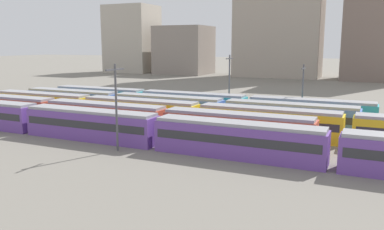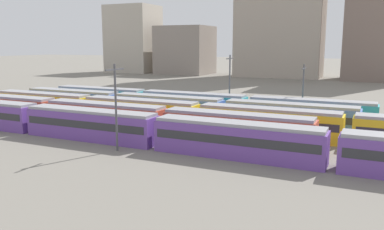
{
  "view_description": "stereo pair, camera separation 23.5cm",
  "coord_description": "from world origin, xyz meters",
  "px_view_note": "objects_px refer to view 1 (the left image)",
  "views": [
    {
      "loc": [
        42.54,
        -38.17,
        11.6
      ],
      "look_at": [
        20.28,
        10.4,
        2.04
      ],
      "focal_mm": 37.08,
      "sensor_mm": 36.0,
      "label": 1
    },
    {
      "loc": [
        42.76,
        -38.08,
        11.6
      ],
      "look_at": [
        20.28,
        10.4,
        2.04
      ],
      "focal_mm": 37.08,
      "sensor_mm": 36.0,
      "label": 2
    }
  ],
  "objects_px": {
    "train_track_4": "(310,112)",
    "catenary_pole_3": "(229,82)",
    "train_track_2": "(200,117)",
    "train_track_0": "(237,139)",
    "train_track_1": "(105,116)",
    "train_track_3": "(167,107)",
    "catenary_pole_1": "(303,89)",
    "catenary_pole_2": "(116,103)"
  },
  "relations": [
    {
      "from": "train_track_4",
      "to": "catenary_pole_3",
      "type": "distance_m",
      "value": 14.31
    },
    {
      "from": "train_track_4",
      "to": "train_track_2",
      "type": "bearing_deg",
      "value": -141.59
    },
    {
      "from": "train_track_0",
      "to": "train_track_1",
      "type": "bearing_deg",
      "value": 165.87
    },
    {
      "from": "train_track_0",
      "to": "train_track_2",
      "type": "distance_m",
      "value": 13.62
    },
    {
      "from": "train_track_4",
      "to": "train_track_3",
      "type": "bearing_deg",
      "value": -166.01
    },
    {
      "from": "train_track_1",
      "to": "train_track_3",
      "type": "bearing_deg",
      "value": 68.52
    },
    {
      "from": "train_track_2",
      "to": "train_track_0",
      "type": "bearing_deg",
      "value": -49.76
    },
    {
      "from": "train_track_2",
      "to": "train_track_3",
      "type": "relative_size",
      "value": 1.34
    },
    {
      "from": "catenary_pole_1",
      "to": "catenary_pole_2",
      "type": "bearing_deg",
      "value": -119.55
    },
    {
      "from": "train_track_2",
      "to": "train_track_3",
      "type": "distance_m",
      "value": 9.34
    },
    {
      "from": "train_track_4",
      "to": "catenary_pole_1",
      "type": "bearing_deg",
      "value": 118.79
    },
    {
      "from": "train_track_0",
      "to": "train_track_2",
      "type": "height_order",
      "value": "same"
    },
    {
      "from": "catenary_pole_1",
      "to": "train_track_1",
      "type": "bearing_deg",
      "value": -141.0
    },
    {
      "from": "train_track_3",
      "to": "catenary_pole_2",
      "type": "relative_size",
      "value": 5.84
    },
    {
      "from": "train_track_0",
      "to": "train_track_4",
      "type": "bearing_deg",
      "value": 78.28
    },
    {
      "from": "catenary_pole_2",
      "to": "catenary_pole_3",
      "type": "xyz_separation_m",
      "value": [
        3.55,
        26.73,
        0.18
      ]
    },
    {
      "from": "train_track_0",
      "to": "catenary_pole_1",
      "type": "xyz_separation_m",
      "value": [
        2.56,
        24.0,
        2.92
      ]
    },
    {
      "from": "train_track_3",
      "to": "train_track_1",
      "type": "bearing_deg",
      "value": -111.48
    },
    {
      "from": "train_track_1",
      "to": "catenary_pole_1",
      "type": "distance_m",
      "value": 30.01
    },
    {
      "from": "train_track_0",
      "to": "train_track_4",
      "type": "relative_size",
      "value": 1.0
    },
    {
      "from": "train_track_1",
      "to": "catenary_pole_2",
      "type": "distance_m",
      "value": 11.91
    },
    {
      "from": "train_track_2",
      "to": "train_track_3",
      "type": "xyz_separation_m",
      "value": [
        -7.76,
        5.2,
        -0.0
      ]
    },
    {
      "from": "train_track_0",
      "to": "catenary_pole_2",
      "type": "bearing_deg",
      "value": -166.49
    },
    {
      "from": "catenary_pole_3",
      "to": "catenary_pole_2",
      "type": "bearing_deg",
      "value": -97.56
    },
    {
      "from": "train_track_3",
      "to": "train_track_4",
      "type": "relative_size",
      "value": 0.6
    },
    {
      "from": "catenary_pole_3",
      "to": "train_track_2",
      "type": "bearing_deg",
      "value": -88.09
    },
    {
      "from": "train_track_3",
      "to": "catenary_pole_1",
      "type": "distance_m",
      "value": 21.08
    },
    {
      "from": "catenary_pole_1",
      "to": "catenary_pole_2",
      "type": "relative_size",
      "value": 0.9
    },
    {
      "from": "train_track_0",
      "to": "catenary_pole_3",
      "type": "distance_m",
      "value": 25.65
    },
    {
      "from": "train_track_1",
      "to": "train_track_2",
      "type": "bearing_deg",
      "value": 23.69
    },
    {
      "from": "train_track_4",
      "to": "catenary_pole_3",
      "type": "height_order",
      "value": "catenary_pole_3"
    },
    {
      "from": "catenary_pole_2",
      "to": "catenary_pole_3",
      "type": "relative_size",
      "value": 0.96
    },
    {
      "from": "catenary_pole_3",
      "to": "catenary_pole_1",
      "type": "bearing_deg",
      "value": 1.65
    },
    {
      "from": "train_track_1",
      "to": "catenary_pole_1",
      "type": "bearing_deg",
      "value": 39.0
    },
    {
      "from": "catenary_pole_1",
      "to": "train_track_0",
      "type": "bearing_deg",
      "value": -96.08
    },
    {
      "from": "train_track_0",
      "to": "catenary_pole_3",
      "type": "bearing_deg",
      "value": 111.34
    },
    {
      "from": "train_track_1",
      "to": "train_track_4",
      "type": "bearing_deg",
      "value": 32.0
    },
    {
      "from": "train_track_1",
      "to": "catenary_pole_3",
      "type": "xyz_separation_m",
      "value": [
        11.41,
        18.46,
        3.6
      ]
    },
    {
      "from": "train_track_3",
      "to": "train_track_4",
      "type": "height_order",
      "value": "same"
    },
    {
      "from": "catenary_pole_1",
      "to": "catenary_pole_2",
      "type": "xyz_separation_m",
      "value": [
        -15.34,
        -27.07,
        0.49
      ]
    },
    {
      "from": "catenary_pole_2",
      "to": "train_track_4",
      "type": "bearing_deg",
      "value": 54.38
    },
    {
      "from": "catenary_pole_1",
      "to": "train_track_2",
      "type": "bearing_deg",
      "value": -129.87
    }
  ]
}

